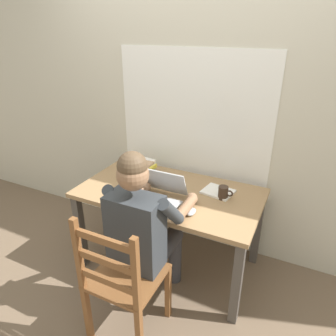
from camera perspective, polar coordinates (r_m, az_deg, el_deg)
ground_plane at (r=2.81m, az=0.25°, el=-16.85°), size 8.00×8.00×0.00m
back_wall at (r=2.60m, az=4.85°, el=11.87°), size 6.00×0.08×2.60m
desk at (r=2.45m, az=0.27°, el=-6.08°), size 1.40×0.77×0.70m
seated_person at (r=2.06m, az=-4.39°, el=-10.62°), size 0.50×0.60×1.24m
wooden_chair at (r=2.02m, az=-8.39°, el=-19.83°), size 0.42×0.42×0.93m
laptop at (r=2.25m, az=-1.69°, el=-5.00°), size 0.33×0.33×0.22m
computer_mouse at (r=2.13m, az=4.27°, el=-8.05°), size 0.06×0.10×0.03m
coffee_mug_white at (r=2.48m, az=-7.50°, el=-2.39°), size 0.12×0.09×0.09m
coffee_mug_dark at (r=2.32m, az=10.17°, el=-4.49°), size 0.11×0.07×0.10m
book_stack_main at (r=2.66m, az=-4.46°, el=0.20°), size 0.20×0.16×0.12m
paper_pile_near_laptop at (r=2.41m, az=9.18°, el=-4.32°), size 0.25×0.22×0.02m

